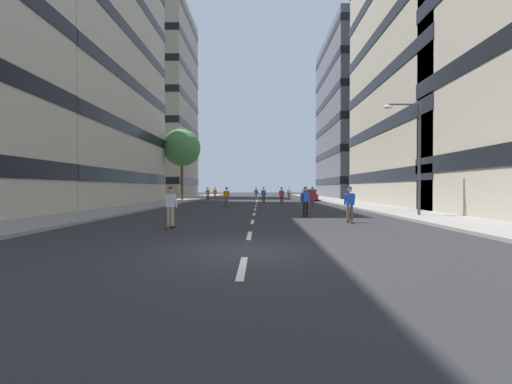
% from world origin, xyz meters
% --- Properties ---
extents(ground_plane, '(177.86, 177.86, 0.00)m').
position_xyz_m(ground_plane, '(0.00, 29.64, 0.00)').
color(ground_plane, '#28282B').
extents(sidewalk_left, '(3.87, 81.52, 0.14)m').
position_xyz_m(sidewalk_left, '(-10.00, 33.35, 0.07)').
color(sidewalk_left, gray).
rests_on(sidewalk_left, ground_plane).
extents(sidewalk_right, '(3.87, 81.52, 0.14)m').
position_xyz_m(sidewalk_right, '(10.00, 33.35, 0.07)').
color(sidewalk_right, gray).
rests_on(sidewalk_right, ground_plane).
extents(lane_markings, '(0.16, 67.20, 0.01)m').
position_xyz_m(lane_markings, '(0.00, 30.50, 0.00)').
color(lane_markings, silver).
rests_on(lane_markings, ground_plane).
extents(building_left_mid, '(12.78, 21.72, 36.41)m').
position_xyz_m(building_left_mid, '(-18.27, 24.70, 18.30)').
color(building_left_mid, '#BCB29E').
rests_on(building_left_mid, ground_plane).
extents(building_left_far, '(12.78, 16.20, 32.85)m').
position_xyz_m(building_left_far, '(-18.27, 51.48, 16.51)').
color(building_left_far, '#B2A893').
rests_on(building_left_far, ground_plane).
extents(building_right_mid, '(12.78, 21.71, 28.05)m').
position_xyz_m(building_right_mid, '(18.27, 24.70, 14.12)').
color(building_right_mid, '#B2A893').
rests_on(building_right_mid, ground_plane).
extents(building_right_far, '(12.78, 21.86, 28.10)m').
position_xyz_m(building_right_far, '(18.27, 51.48, 14.14)').
color(building_right_far, slate).
rests_on(building_right_far, ground_plane).
extents(parked_car_near, '(1.82, 4.40, 1.52)m').
position_xyz_m(parked_car_near, '(6.86, 36.63, 0.70)').
color(parked_car_near, maroon).
rests_on(parked_car_near, ground_plane).
extents(street_tree_near, '(4.93, 4.93, 9.37)m').
position_xyz_m(street_tree_near, '(-10.00, 36.60, 7.02)').
color(street_tree_near, '#4C3823').
rests_on(street_tree_near, sidewalk_left).
extents(streetlamp_right, '(2.13, 0.30, 6.50)m').
position_xyz_m(streetlamp_right, '(9.25, 10.82, 4.14)').
color(streetlamp_right, '#3F3F44').
rests_on(streetlamp_right, sidewalk_right).
extents(skater_0, '(0.56, 0.92, 1.78)m').
position_xyz_m(skater_0, '(-5.94, 39.20, 0.98)').
color(skater_0, brown).
rests_on(skater_0, ground_plane).
extents(skater_1, '(0.56, 0.92, 1.78)m').
position_xyz_m(skater_1, '(-2.55, 20.87, 0.98)').
color(skater_1, brown).
rests_on(skater_1, ground_plane).
extents(skater_2, '(0.53, 0.90, 1.78)m').
position_xyz_m(skater_2, '(2.65, 27.02, 0.98)').
color(skater_2, brown).
rests_on(skater_2, ground_plane).
extents(skater_3, '(0.53, 0.90, 1.78)m').
position_xyz_m(skater_3, '(4.78, 7.63, 0.98)').
color(skater_3, brown).
rests_on(skater_3, ground_plane).
extents(skater_4, '(0.56, 0.92, 1.78)m').
position_xyz_m(skater_4, '(4.59, 40.64, 1.02)').
color(skater_4, brown).
rests_on(skater_4, ground_plane).
extents(skater_5, '(0.57, 0.92, 1.78)m').
position_xyz_m(skater_5, '(-3.42, 5.27, 0.98)').
color(skater_5, brown).
rests_on(skater_5, ground_plane).
extents(skater_6, '(0.53, 0.90, 1.78)m').
position_xyz_m(skater_6, '(0.81, 31.03, 1.02)').
color(skater_6, brown).
rests_on(skater_6, ground_plane).
extents(skater_7, '(0.53, 0.90, 1.78)m').
position_xyz_m(skater_7, '(-6.36, 35.37, 0.98)').
color(skater_7, brown).
rests_on(skater_7, ground_plane).
extents(skater_8, '(0.57, 0.92, 1.78)m').
position_xyz_m(skater_8, '(3.06, 10.99, 0.98)').
color(skater_8, brown).
rests_on(skater_8, ground_plane).
extents(skater_9, '(0.57, 0.92, 1.78)m').
position_xyz_m(skater_9, '(4.63, 18.64, 0.98)').
color(skater_9, brown).
rests_on(skater_9, ground_plane).
extents(skater_10, '(0.53, 0.90, 1.78)m').
position_xyz_m(skater_10, '(-0.14, 38.77, 0.98)').
color(skater_10, brown).
rests_on(skater_10, ground_plane).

